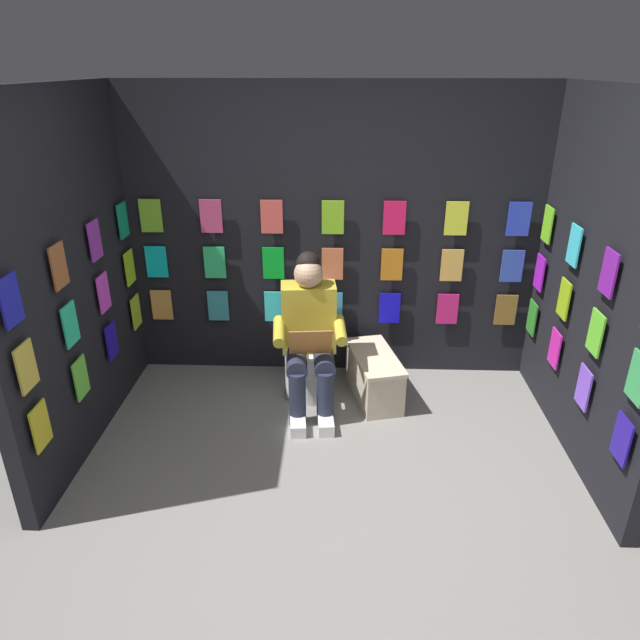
% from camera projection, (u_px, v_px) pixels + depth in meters
% --- Properties ---
extents(ground_plane, '(30.00, 30.00, 0.00)m').
position_uv_depth(ground_plane, '(325.00, 539.00, 3.18)').
color(ground_plane, gray).
extents(display_wall_back, '(3.33, 0.14, 2.32)m').
position_uv_depth(display_wall_back, '(333.00, 237.00, 4.53)').
color(display_wall_back, black).
rests_on(display_wall_back, ground).
extents(display_wall_left, '(0.14, 1.96, 2.32)m').
position_uv_depth(display_wall_left, '(598.00, 286.00, 3.54)').
color(display_wall_left, black).
rests_on(display_wall_left, ground).
extents(display_wall_right, '(0.14, 1.96, 2.32)m').
position_uv_depth(display_wall_right, '(70.00, 279.00, 3.65)').
color(display_wall_right, black).
rests_on(display_wall_right, ground).
extents(toilet, '(0.43, 0.57, 0.77)m').
position_uv_depth(toilet, '(309.00, 353.00, 4.51)').
color(toilet, white).
rests_on(toilet, ground).
extents(person_reading, '(0.55, 0.71, 1.19)m').
position_uv_depth(person_reading, '(309.00, 334.00, 4.19)').
color(person_reading, gold).
rests_on(person_reading, ground).
extents(comic_longbox_near, '(0.46, 0.73, 0.37)m').
position_uv_depth(comic_longbox_near, '(374.00, 376.00, 4.46)').
color(comic_longbox_near, beige).
rests_on(comic_longbox_near, ground).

